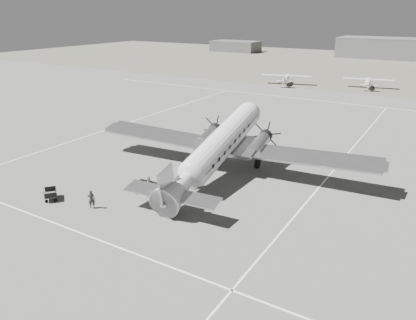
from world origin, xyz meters
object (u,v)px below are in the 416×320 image
at_px(dc3_airliner, 219,148).
at_px(baggage_cart_near, 146,188).
at_px(shed_secondary, 235,46).
at_px(ground_crew, 91,199).
at_px(light_plane_left, 286,79).
at_px(baggage_cart_far, 51,194).
at_px(hangar_main, 405,49).
at_px(light_plane_right, 368,83).
at_px(ramp_agent, 150,184).
at_px(passenger, 170,179).

bearing_deg(dc3_airliner, baggage_cart_near, -120.33).
bearing_deg(shed_secondary, ground_crew, -67.34).
bearing_deg(light_plane_left, baggage_cart_far, -101.48).
height_order(hangar_main, baggage_cart_far, hangar_main).
xyz_separation_m(dc3_airliner, baggage_cart_far, (-9.48, -11.96, -2.37)).
bearing_deg(baggage_cart_far, dc3_airliner, 90.95).
bearing_deg(baggage_cart_near, light_plane_right, 81.16).
relative_size(ground_crew, ramp_agent, 1.04).
distance_m(dc3_airliner, light_plane_left, 53.96).
relative_size(baggage_cart_near, ground_crew, 1.19).
bearing_deg(ramp_agent, baggage_cart_near, 176.62).
height_order(ground_crew, passenger, passenger).
distance_m(baggage_cart_far, passenger, 10.22).
distance_m(hangar_main, dc3_airliner, 119.43).
relative_size(shed_secondary, dc3_airliner, 0.61).
distance_m(ground_crew, passenger, 7.30).
distance_m(ground_crew, ramp_agent, 5.23).
height_order(hangar_main, light_plane_left, hangar_main).
bearing_deg(shed_secondary, passenger, -65.03).
xyz_separation_m(shed_secondary, baggage_cart_near, (54.49, -121.34, -1.48)).
relative_size(dc3_airliner, light_plane_right, 2.93).
bearing_deg(baggage_cart_far, ramp_agent, 80.53).
xyz_separation_m(light_plane_right, baggage_cart_near, (-6.15, -63.81, -0.52)).
xyz_separation_m(ground_crew, ramp_agent, (2.07, 4.80, -0.03)).
relative_size(dc3_airliner, passenger, 18.77).
distance_m(hangar_main, ramp_agent, 126.06).
bearing_deg(shed_secondary, ramp_agent, -65.72).
bearing_deg(dc3_airliner, ramp_agent, -121.31).
bearing_deg(shed_secondary, hangar_main, 4.76).
bearing_deg(ground_crew, hangar_main, -132.35).
xyz_separation_m(hangar_main, dc3_airliner, (-2.21, -119.41, -0.49)).
distance_m(dc3_airliner, ramp_agent, 7.55).
bearing_deg(passenger, light_plane_right, -6.42).
height_order(baggage_cart_far, passenger, passenger).
xyz_separation_m(shed_secondary, ground_crew, (52.48, -125.71, -1.22)).
xyz_separation_m(hangar_main, passenger, (-4.58, -124.03, -2.51)).
bearing_deg(passenger, dc3_airliner, -28.79).
xyz_separation_m(light_plane_left, baggage_cart_far, (3.67, -64.26, -0.66)).
xyz_separation_m(dc3_airliner, passenger, (-2.38, -4.62, -2.02)).
relative_size(light_plane_right, passenger, 6.42).
distance_m(light_plane_left, baggage_cart_far, 64.37).
distance_m(hangar_main, light_plane_left, 68.88).
height_order(baggage_cart_near, ground_crew, ground_crew).
relative_size(shed_secondary, ground_crew, 11.57).
relative_size(light_plane_right, ground_crew, 6.47).
relative_size(baggage_cart_far, ramp_agent, 1.04).
distance_m(baggage_cart_far, ramp_agent, 8.29).
xyz_separation_m(baggage_cart_far, passenger, (7.11, 7.34, 0.34)).
xyz_separation_m(light_plane_right, ramp_agent, (-6.08, -63.38, -0.30)).
bearing_deg(light_plane_right, baggage_cart_near, -107.05).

